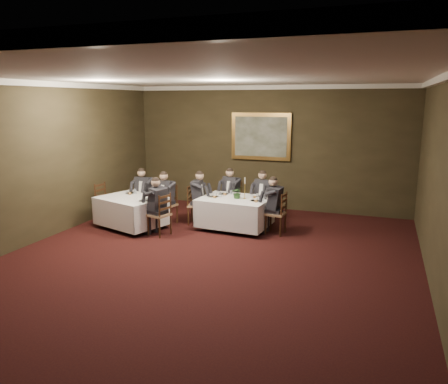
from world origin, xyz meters
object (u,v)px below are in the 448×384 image
Objects in this scene: chair_main_backright at (264,211)px; diner_sec_backright at (167,204)px; diner_main_backleft at (232,199)px; chair_sec_backright at (167,213)px; centerpiece at (238,192)px; table_main at (235,211)px; table_second at (131,210)px; chair_main_backleft at (232,208)px; diner_main_backright at (263,203)px; candlestick at (245,191)px; chair_sec_backleft at (145,208)px; diner_main_endright at (276,213)px; diner_sec_backleft at (144,199)px; chair_main_endright at (276,222)px; diner_main_endleft at (197,204)px; chair_sec_endleft at (107,210)px; chair_main_endleft at (197,213)px; diner_sec_endright at (159,214)px; chair_sec_endright at (160,223)px; painting at (261,137)px.

diner_sec_backright reaches higher than chair_main_backright.
diner_main_backleft is 1.35× the size of chair_sec_backright.
table_main is at bearing 168.34° from centerpiece.
centerpiece is (0.07, -0.01, 0.47)m from table_main.
table_second is 1.86× the size of chair_main_backleft.
diner_main_backright reaches higher than candlestick.
chair_sec_backleft reaches higher than table_main.
diner_main_endright is 3.61m from diner_sec_backleft.
chair_main_backright is at bearing 35.31° from chair_main_endright.
chair_main_backleft is 1.07m from diner_main_endleft.
diner_sec_backleft reaches higher than table_main.
table_main is 1.07m from chair_main_endright.
diner_main_endright is 4.35× the size of centerpiece.
chair_main_endright is 0.23m from diner_main_endright.
chair_sec_endleft is at bearing 99.68° from diner_main_endright.
chair_sec_backright and chair_sec_endleft have the same top height.
diner_main_endright reaches higher than chair_main_backleft.
diner_sec_backright reaches higher than chair_main_endleft.
chair_sec_endleft is (-3.35, -0.51, -0.17)m from table_main.
table_main is 2.57m from chair_sec_backleft.
diner_sec_backleft and diner_sec_endright have the same top height.
diner_sec_backright is at bearing -174.11° from table_main.
diner_main_backright is (0.50, 0.81, 0.06)m from table_main.
diner_main_endright is 1.35× the size of chair_sec_backleft.
chair_main_endright is 2.82m from chair_sec_backright.
chair_main_endright is (1.44, -0.95, -0.23)m from diner_main_backleft.
diner_sec_endright is (-0.01, 0.00, 0.23)m from chair_sec_endright.
table_main is 1.04m from diner_main_endleft.
diner_sec_endright reaches higher than table_main.
diner_main_backleft is 1.15m from candlestick.
chair_main_backleft is 2.27m from chair_sec_endright.
chair_main_backleft is 2.34m from diner_sec_backleft.
diner_main_endright is 2.72m from diner_sec_endright.
chair_main_endright is (0.55, -0.88, -0.23)m from diner_main_backright.
chair_main_backright is 0.74× the size of diner_main_endright.
table_main is 1.30× the size of diner_main_endright.
diner_main_backleft reaches higher than table_main.
chair_main_backleft is at bearing -14.25° from diner_sec_endright.
chair_sec_backleft is 1.00× the size of chair_sec_endright.
chair_main_backright is (0.89, -0.05, -0.23)m from diner_main_backleft.
painting reaches higher than chair_sec_endright.
diner_sec_backleft reaches higher than chair_main_backright.
painting reaches higher than diner_sec_backleft.
chair_main_endleft is at bearing 68.16° from diner_main_backleft.
chair_sec_backright is 3.52m from painting.
diner_main_backleft is 1.08m from centerpiece.
chair_sec_endright is (0.30, -0.93, -0.23)m from diner_sec_backright.
chair_main_backleft is 1.00× the size of chair_sec_endleft.
diner_main_backright reaches higher than chair_sec_backright.
table_main is 1.78m from chair_sec_backright.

